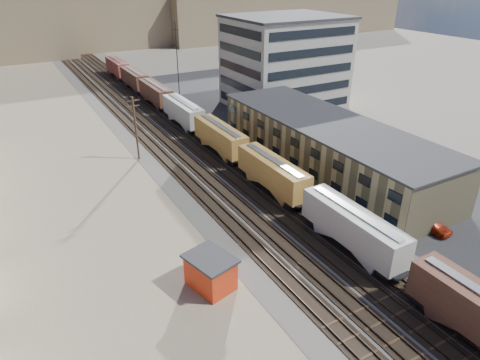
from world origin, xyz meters
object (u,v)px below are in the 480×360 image
utility_pole_north (136,127)px  parked_car_blue (287,105)px  maintenance_shed (211,272)px  parked_car_red (433,225)px  freight_train (200,123)px

utility_pole_north → parked_car_blue: size_ratio=1.64×
maintenance_shed → parked_car_red: 26.60m
parked_car_red → freight_train: bearing=102.1°
utility_pole_north → maintenance_shed: 32.93m
maintenance_shed → freight_train: bearing=66.5°
parked_car_red → parked_car_blue: bearing=72.0°
utility_pole_north → maintenance_shed: bearing=-95.9°
parked_car_blue → parked_car_red: bearing=-127.3°
utility_pole_north → parked_car_red: size_ratio=2.22×
utility_pole_north → parked_car_red: utility_pole_north is taller
utility_pole_north → parked_car_blue: 37.31m
utility_pole_north → maintenance_shed: (-3.34, -32.57, -3.58)m
freight_train → maintenance_shed: size_ratio=22.52×
freight_train → maintenance_shed: (-15.64, -36.03, -1.08)m
utility_pole_north → maintenance_shed: size_ratio=1.88×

